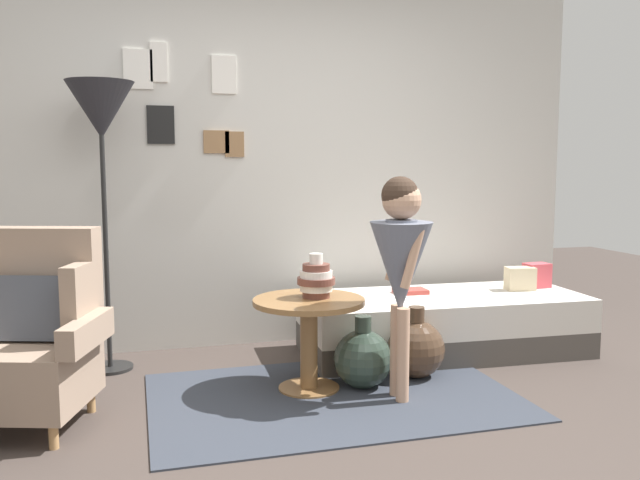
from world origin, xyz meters
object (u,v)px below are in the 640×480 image
object	(u,v)px
vase_striped	(316,280)
demijohn_near	(363,358)
daybed	(443,324)
demijohn_far	(416,348)
side_table	(309,324)
book_on_daybed	(410,291)
person_child	(401,257)
floor_lamp	(101,120)
armchair	(28,337)

from	to	relation	value
vase_striped	demijohn_near	xyz separation A→B (m)	(0.26, -0.07, -0.46)
daybed	demijohn_far	world-z (taller)	demijohn_far
side_table	book_on_daybed	size ratio (longest dim) A/B	2.89
demijohn_near	book_on_daybed	bearing A→B (deg)	48.51
side_table	vase_striped	xyz separation A→B (m)	(0.05, 0.03, 0.25)
person_child	vase_striped	bearing A→B (deg)	141.46
side_table	floor_lamp	xyz separation A→B (m)	(-1.11, 0.71, 1.16)
floor_lamp	side_table	bearing A→B (deg)	-32.68
side_table	vase_striped	distance (m)	0.25
armchair	vase_striped	distance (m)	1.53
armchair	book_on_daybed	bearing A→B (deg)	16.55
vase_striped	person_child	xyz separation A→B (m)	(0.39, -0.31, 0.16)
side_table	armchair	bearing A→B (deg)	-176.55
armchair	daybed	bearing A→B (deg)	12.89
daybed	armchair	bearing A→B (deg)	-167.11
person_child	demijohn_near	size ratio (longest dim) A/B	2.90
vase_striped	floor_lamp	world-z (taller)	floor_lamp
floor_lamp	book_on_daybed	world-z (taller)	floor_lamp
daybed	book_on_daybed	distance (m)	0.31
daybed	floor_lamp	world-z (taller)	floor_lamp
side_table	demijohn_far	xyz separation A→B (m)	(0.68, 0.05, -0.21)
daybed	floor_lamp	distance (m)	2.59
daybed	vase_striped	world-z (taller)	vase_striped
armchair	side_table	world-z (taller)	armchair
floor_lamp	demijohn_far	bearing A→B (deg)	-20.38
floor_lamp	person_child	xyz separation A→B (m)	(1.55, -0.99, -0.76)
person_child	demijohn_near	distance (m)	0.68
daybed	floor_lamp	xyz separation A→B (m)	(-2.19, 0.22, 1.35)
daybed	person_child	xyz separation A→B (m)	(-0.65, -0.78, 0.59)
daybed	book_on_daybed	xyz separation A→B (m)	(-0.20, 0.12, 0.22)
armchair	side_table	distance (m)	1.46
vase_striped	demijohn_far	bearing A→B (deg)	1.75
book_on_daybed	vase_striped	bearing A→B (deg)	-145.20
daybed	person_child	size ratio (longest dim) A/B	1.58
armchair	demijohn_far	xyz separation A→B (m)	(2.14, 0.13, -0.26)
book_on_daybed	armchair	bearing A→B (deg)	-163.45
armchair	demijohn_near	xyz separation A→B (m)	(1.77, 0.04, -0.27)
side_table	demijohn_far	size ratio (longest dim) A/B	1.46
armchair	floor_lamp	bearing A→B (deg)	66.57
book_on_daybed	person_child	bearing A→B (deg)	-116.82
armchair	side_table	xyz separation A→B (m)	(1.46, 0.09, -0.05)
floor_lamp	person_child	distance (m)	1.99
vase_striped	floor_lamp	bearing A→B (deg)	149.45
demijohn_near	armchair	bearing A→B (deg)	-178.59
floor_lamp	person_child	world-z (taller)	floor_lamp
armchair	demijohn_near	size ratio (longest dim) A/B	2.29
side_table	floor_lamp	size ratio (longest dim) A/B	0.36
vase_striped	floor_lamp	xyz separation A→B (m)	(-1.16, 0.69, 0.92)
daybed	demijohn_near	xyz separation A→B (m)	(-0.77, -0.54, -0.03)
person_child	demijohn_near	xyz separation A→B (m)	(-0.13, 0.24, -0.62)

